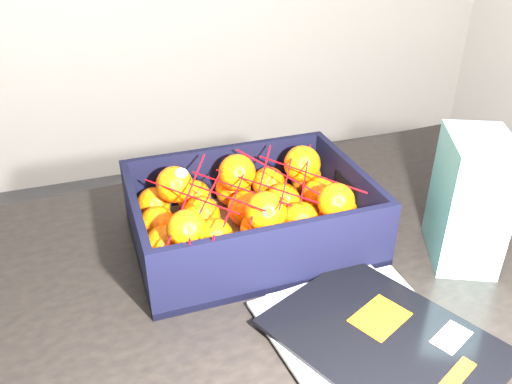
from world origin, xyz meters
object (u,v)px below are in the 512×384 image
object	(u,v)px
retail_carton	(469,200)
produce_crate	(250,222)
table	(321,315)
magazine_stack	(376,344)

from	to	relation	value
retail_carton	produce_crate	bearing A→B (deg)	179.79
produce_crate	retail_carton	world-z (taller)	retail_carton
table	produce_crate	distance (m)	0.20
produce_crate	table	bearing A→B (deg)	-52.77
table	magazine_stack	size ratio (longest dim) A/B	3.65
table	produce_crate	xyz separation A→B (m)	(-0.09, 0.11, 0.13)
retail_carton	table	bearing A→B (deg)	-163.37
produce_crate	retail_carton	bearing A→B (deg)	-25.74
table	magazine_stack	bearing A→B (deg)	-93.48
magazine_stack	produce_crate	size ratio (longest dim) A/B	0.90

